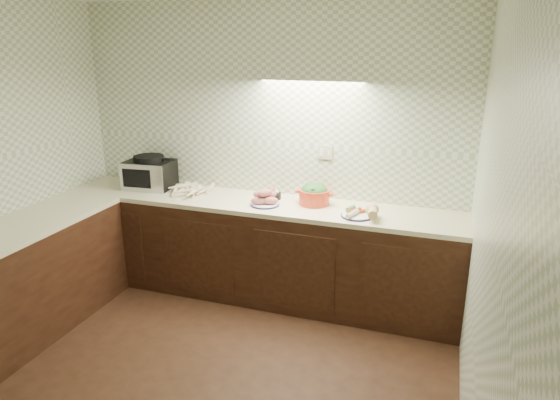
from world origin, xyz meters
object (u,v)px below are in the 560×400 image
(toaster_oven, at_px, (150,173))
(sweet_potato_plate, at_px, (265,199))
(veg_plate, at_px, (364,212))
(parsnip_pile, at_px, (197,190))
(dutch_oven, at_px, (314,194))
(onion_bowl, at_px, (273,194))

(toaster_oven, relative_size, sweet_potato_plate, 1.83)
(toaster_oven, bearing_deg, veg_plate, -9.46)
(sweet_potato_plate, height_order, veg_plate, sweet_potato_plate)
(parsnip_pile, xyz_separation_m, dutch_oven, (1.10, 0.05, 0.06))
(parsnip_pile, bearing_deg, onion_bowl, 6.61)
(toaster_oven, relative_size, parsnip_pile, 1.10)
(dutch_oven, xyz_separation_m, veg_plate, (0.46, -0.19, -0.05))
(onion_bowl, xyz_separation_m, dutch_oven, (0.39, -0.03, 0.05))
(sweet_potato_plate, bearing_deg, toaster_oven, 173.26)
(toaster_oven, height_order, dutch_oven, toaster_oven)
(dutch_oven, bearing_deg, toaster_oven, -177.88)
(sweet_potato_plate, distance_m, onion_bowl, 0.19)
(sweet_potato_plate, xyz_separation_m, dutch_oven, (0.40, 0.16, 0.04))
(onion_bowl, relative_size, veg_plate, 0.48)
(toaster_oven, xyz_separation_m, parsnip_pile, (0.53, -0.04, -0.11))
(toaster_oven, bearing_deg, parsnip_pile, -8.78)
(toaster_oven, relative_size, veg_plate, 1.54)
(toaster_oven, distance_m, dutch_oven, 1.63)
(sweet_potato_plate, bearing_deg, dutch_oven, 22.02)
(toaster_oven, distance_m, sweet_potato_plate, 1.24)
(onion_bowl, relative_size, dutch_oven, 0.44)
(sweet_potato_plate, bearing_deg, parsnip_pile, 171.30)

